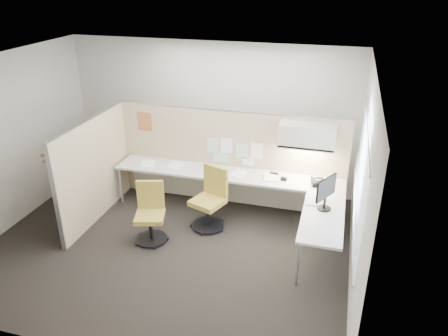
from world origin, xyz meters
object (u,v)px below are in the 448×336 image
(desk, at_px, (244,186))
(monitor, at_px, (326,191))
(chair_left, at_px, (150,214))
(chair_right, at_px, (210,200))
(phone, at_px, (317,182))

(desk, distance_m, monitor, 1.58)
(desk, xyz_separation_m, monitor, (1.37, -0.66, 0.42))
(desk, relative_size, chair_left, 4.23)
(desk, bearing_deg, monitor, -25.89)
(desk, distance_m, chair_right, 0.64)
(chair_left, relative_size, phone, 3.75)
(phone, bearing_deg, desk, 169.17)
(monitor, bearing_deg, phone, 39.72)
(monitor, bearing_deg, desk, 91.79)
(desk, height_order, phone, phone)
(desk, xyz_separation_m, phone, (1.21, 0.10, 0.18))
(desk, height_order, monitor, monitor)
(desk, height_order, chair_left, chair_left)
(chair_left, bearing_deg, monitor, -7.97)
(desk, xyz_separation_m, chair_right, (-0.46, -0.43, -0.12))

